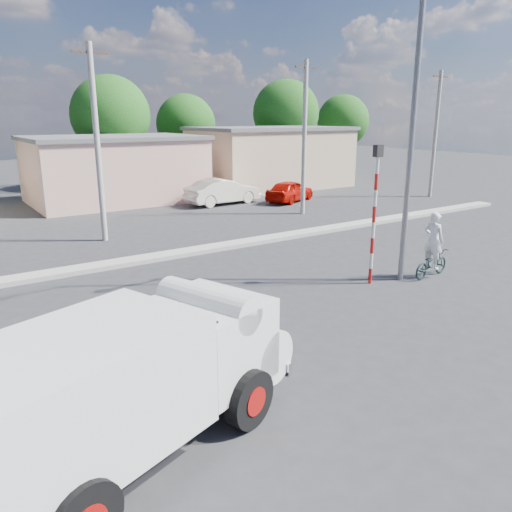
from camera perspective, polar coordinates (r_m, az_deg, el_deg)
ground_plane at (r=13.35m, az=8.06°, el=-7.30°), size 120.00×120.00×0.00m
median at (r=19.64m, az=-7.71°, el=0.49°), size 40.00×0.80×0.16m
truck at (r=8.16m, az=-12.99°, el=-13.09°), size 6.01×3.79×2.34m
bicycle at (r=17.58m, az=19.39°, el=-0.79°), size 1.80×0.79×0.92m
cyclist at (r=17.46m, az=19.53°, el=0.74°), size 0.52×0.73×1.89m
car_cream at (r=30.71m, az=-3.82°, el=7.38°), size 4.77×1.91×1.54m
car_red at (r=31.64m, az=3.90°, el=7.44°), size 4.27×3.00×1.35m
traffic_pole at (r=15.85m, az=13.43°, el=5.88°), size 0.28×0.18×4.36m
streetlight at (r=16.15m, az=17.11°, el=14.26°), size 2.34×0.22×9.00m
building_row at (r=32.58m, az=-17.37°, el=9.60°), size 37.80×7.30×4.44m
tree_row at (r=40.75m, az=-11.73°, el=15.03°), size 51.24×7.43×8.42m
utility_poles at (r=24.04m, az=-5.37°, el=12.96°), size 35.40×0.24×8.00m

